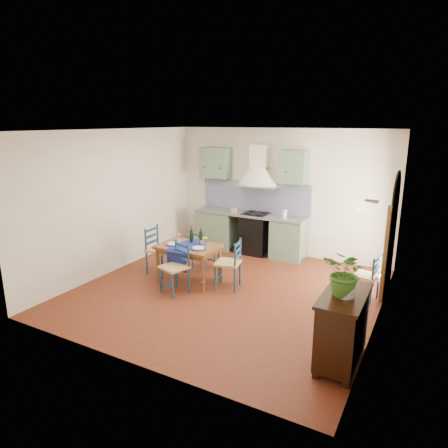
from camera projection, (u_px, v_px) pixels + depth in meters
The scene contains 13 objects.
floor at pixel (227, 291), 7.12m from camera, with size 5.00×5.00×0.00m, color #491F0F.
back_wall at pixel (257, 207), 9.02m from camera, with size 5.00×0.96×2.80m.
right_wall at pixel (386, 234), 5.86m from camera, with size 0.26×5.00×2.80m.
left_wall at pixel (117, 201), 7.93m from camera, with size 0.04×5.00×2.80m, color beige.
ceiling at pixel (228, 130), 6.42m from camera, with size 5.00×5.00×0.01m, color silver.
dining_table at pixel (188, 250), 7.40m from camera, with size 1.12×0.84×1.03m.
chair_near at pixel (176, 267), 6.97m from camera, with size 0.53×0.53×0.90m.
chair_far at pixel (203, 250), 8.07m from camera, with size 0.43×0.43×0.81m.
chair_left at pixel (159, 250), 7.85m from camera, with size 0.44×0.44×0.94m.
chair_right at pixel (230, 263), 7.15m from camera, with size 0.50×0.50×0.90m.
chair_spare at pixel (368, 276), 6.70m from camera, with size 0.44×0.44×0.80m.
sideboard at pixel (342, 326), 4.89m from camera, with size 0.50×1.05×0.94m.
potted_plant at pixel (346, 273), 4.66m from camera, with size 0.52×0.45×0.58m, color #3A7323.
Camera 1 is at (3.10, -5.81, 2.95)m, focal length 32.00 mm.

